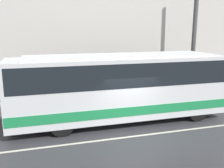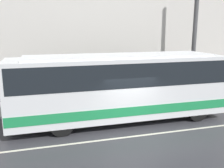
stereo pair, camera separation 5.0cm
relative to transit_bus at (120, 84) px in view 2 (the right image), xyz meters
The scene contains 7 objects.
ground_plane 2.84m from the transit_bus, 87.38° to the right, with size 60.00×60.00×0.00m, color #333338.
sidewalk 3.95m from the transit_bus, 88.45° to the left, with size 60.00×3.05×0.13m.
building_facade 5.97m from the transit_bus, 88.95° to the left, with size 60.00×0.35×10.37m.
lane_stripe 2.83m from the transit_bus, 87.38° to the right, with size 54.00×0.14×0.01m.
transit_bus is the anchor object (origin of this frame).
utility_pole_near 7.08m from the transit_bus, 24.89° to the left, with size 0.28×0.28×8.66m.
pedestrian_waiting 3.95m from the transit_bus, 86.52° to the left, with size 0.36×0.36×1.77m.
Camera 2 is at (-3.89, -9.73, 4.66)m, focal length 40.00 mm.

